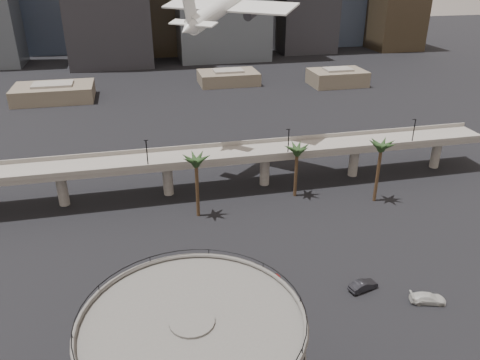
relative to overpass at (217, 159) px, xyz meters
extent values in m
cylinder|color=#54514E|center=(-13.00, -59.00, 4.44)|extent=(22.00, 22.00, 0.45)
torus|color=#54514E|center=(-13.00, -59.00, 4.91)|extent=(22.20, 22.20, 0.50)
torus|color=black|center=(-13.00, -59.00, 5.71)|extent=(21.80, 21.80, 0.10)
cylinder|color=#54514E|center=(-13.00, -59.00, 8.44)|extent=(22.00, 22.00, 0.45)
torus|color=#54514E|center=(-13.00, -59.00, 8.91)|extent=(22.20, 22.20, 0.50)
torus|color=black|center=(-13.00, -59.00, 9.71)|extent=(21.80, 21.80, 0.10)
cube|color=slate|center=(0.00, 0.00, 0.66)|extent=(130.00, 9.00, 0.90)
cube|color=slate|center=(0.00, -4.50, 1.56)|extent=(130.00, 0.30, 1.00)
cube|color=slate|center=(0.00, 4.50, 1.56)|extent=(130.00, 0.30, 1.00)
cylinder|color=slate|center=(-33.00, 0.00, -3.54)|extent=(2.20, 2.20, 8.00)
cylinder|color=slate|center=(-11.00, 0.00, -3.54)|extent=(2.20, 2.20, 8.00)
cylinder|color=slate|center=(11.00, 0.00, -3.54)|extent=(2.20, 2.20, 8.00)
cylinder|color=slate|center=(33.00, 0.00, -3.54)|extent=(2.20, 2.20, 8.00)
cylinder|color=slate|center=(55.00, 0.00, -3.54)|extent=(2.20, 2.20, 8.00)
cylinder|color=black|center=(-15.00, -4.00, 4.16)|extent=(0.24, 0.24, 6.00)
cylinder|color=black|center=(15.00, -4.00, 4.16)|extent=(0.24, 0.24, 6.00)
cylinder|color=black|center=(45.00, -4.00, 4.16)|extent=(0.24, 0.24, 6.00)
cylinder|color=#462E1E|center=(-6.00, -11.00, -1.26)|extent=(0.70, 0.70, 12.15)
ellipsoid|color=#1E3518|center=(-6.00, -11.00, 5.21)|extent=(4.40, 4.40, 2.00)
cylinder|color=#462E1E|center=(16.00, -7.00, -1.94)|extent=(0.70, 0.70, 10.80)
ellipsoid|color=#1E3518|center=(16.00, -7.00, 3.86)|extent=(4.40, 4.40, 2.00)
cylinder|color=#462E1E|center=(32.00, -13.00, -1.04)|extent=(0.70, 0.70, 12.60)
ellipsoid|color=#1E3518|center=(32.00, -13.00, 5.66)|extent=(4.40, 4.40, 2.00)
cube|color=#695A4D|center=(-45.00, 85.00, -4.59)|extent=(28.00, 18.00, 5.50)
cube|color=slate|center=(-45.00, 85.00, -1.44)|extent=(14.00, 9.00, 0.80)
cube|color=#695A4D|center=(22.00, 95.00, -4.84)|extent=(24.00, 16.00, 5.00)
cube|color=slate|center=(22.00, 95.00, -1.94)|extent=(12.00, 8.00, 0.80)
cube|color=#695A4D|center=(65.00, 83.00, -4.34)|extent=(22.00, 15.00, 6.00)
cube|color=slate|center=(65.00, 83.00, -0.94)|extent=(11.00, 7.50, 0.80)
cube|color=#394458|center=(-55.00, 190.00, 15.68)|extent=(30.00, 30.00, 46.04)
cube|color=gray|center=(55.00, 185.00, 12.80)|extent=(24.00, 24.00, 40.28)
cube|color=gray|center=(18.00, 205.00, 10.88)|extent=(22.00, 22.00, 36.44)
cylinder|color=silver|center=(6.36, 15.74, 31.29)|extent=(23.46, 24.41, 11.34)
cone|color=silver|center=(-4.70, 4.09, 27.08)|extent=(5.58, 5.62, 4.27)
cube|color=silver|center=(5.76, 15.11, 30.40)|extent=(28.02, 27.09, 2.13)
cube|color=silver|center=(-3.35, 5.51, 28.04)|extent=(9.53, 9.23, 0.91)
cube|color=silver|center=(-3.88, 4.96, 30.94)|extent=(3.58, 3.75, 6.57)
cylinder|color=#29292F|center=(2.10, 19.82, 29.08)|extent=(4.93, 5.03, 3.21)
cylinder|color=#29292F|center=(10.65, 11.70, 29.08)|extent=(4.93, 5.03, 3.21)
imported|color=#A11718|center=(1.54, -35.20, -6.51)|extent=(5.11, 2.58, 1.67)
imported|color=black|center=(15.95, -40.13, -6.54)|extent=(5.14, 2.86, 1.60)
imported|color=silver|center=(24.17, -45.10, -6.56)|extent=(5.74, 3.57, 1.55)
camera|label=1|loc=(-16.21, -93.52, 40.23)|focal=35.00mm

